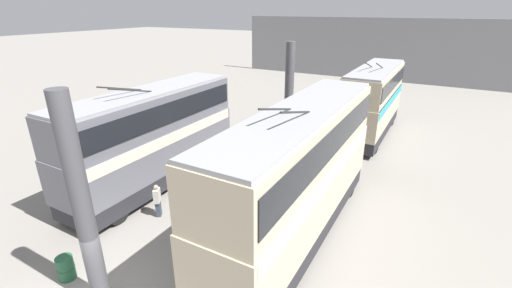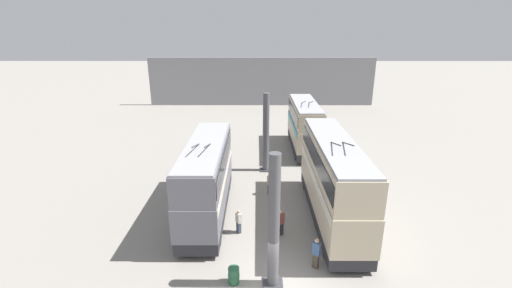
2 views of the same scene
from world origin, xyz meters
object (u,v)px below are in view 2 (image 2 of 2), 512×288
person_by_left_row (316,252)px  person_by_right_row (239,221)px  bus_right_mid (207,175)px  bus_left_far (305,123)px  person_aisle_midway (270,183)px  oil_drum (234,275)px  bus_left_near (333,176)px  person_aisle_foreground (281,222)px

person_by_left_row → person_by_right_row: (3.27, 4.20, -0.13)m
bus_right_mid → person_by_right_row: (-2.25, -2.18, -2.07)m
bus_left_far → person_by_left_row: (-18.60, 1.78, -1.88)m
person_aisle_midway → oil_drum: 9.80m
bus_left_near → person_aisle_foreground: bus_left_near is taller
bus_right_mid → bus_left_near: bearing=-94.0°
bus_left_far → person_aisle_midway: bearing=159.1°
bus_left_far → person_aisle_foreground: 16.02m
bus_right_mid → person_by_right_row: bus_right_mid is taller
person_aisle_midway → oil_drum: size_ratio=2.07×
bus_left_far → person_by_right_row: (-15.33, 5.97, -2.01)m
bus_left_near → bus_right_mid: bus_left_near is taller
person_aisle_midway → oil_drum: person_aisle_midway is taller
person_by_right_row → person_by_left_row: bearing=111.3°
person_by_left_row → person_aisle_midway: 8.68m
bus_left_far → person_aisle_foreground: size_ratio=5.72×
bus_left_near → person_by_left_row: bearing=160.3°
person_aisle_foreground → person_by_left_row: (-3.07, -1.63, 0.07)m
oil_drum → person_by_right_row: bearing=-0.3°
bus_left_far → person_by_left_row: bus_left_far is taller
bus_right_mid → oil_drum: (-6.65, -2.16, -2.45)m
person_aisle_foreground → person_by_left_row: bearing=173.3°
bus_left_near → bus_right_mid: (0.57, 8.15, -0.19)m
bus_left_near → person_aisle_midway: bus_left_near is taller
person_aisle_foreground → person_aisle_midway: (5.35, 0.48, 0.09)m
oil_drum → person_aisle_midway: bearing=-12.5°
bus_left_near → person_by_right_row: bus_left_near is taller
person_by_right_row → person_aisle_foreground: bearing=144.8°
bus_left_near → bus_right_mid: size_ratio=1.12×
bus_left_near → person_by_left_row: size_ratio=6.45×
oil_drum → bus_left_near: bearing=-44.6°
bus_right_mid → person_by_left_row: bearing=-130.9°
person_aisle_foreground → bus_left_far: bearing=-47.1°
bus_right_mid → person_aisle_foreground: bearing=-117.3°
person_aisle_foreground → bus_right_mid: bearing=28.0°
person_aisle_foreground → person_by_right_row: bearing=50.9°
bus_left_near → person_by_right_row: size_ratio=7.35×
person_aisle_midway → oil_drum: bearing=114.6°
bus_left_far → person_aisle_foreground: (-15.53, 3.41, -1.95)m
bus_left_far → person_by_right_row: bus_left_far is taller
bus_left_near → bus_right_mid: bearing=86.0°
bus_left_far → person_by_right_row: bearing=158.7°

